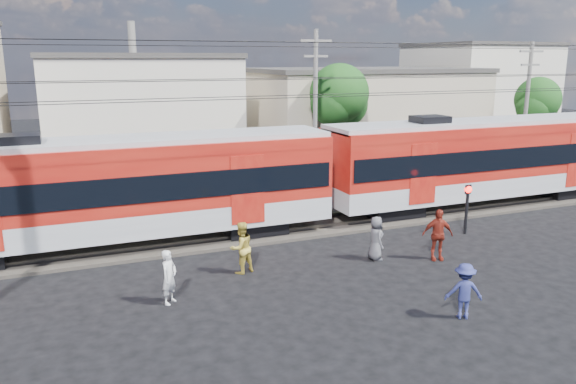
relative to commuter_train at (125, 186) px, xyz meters
name	(u,v)px	position (x,y,z in m)	size (l,w,h in m)	color
ground	(344,312)	(4.96, -8.00, -2.40)	(120.00, 120.00, 0.00)	black
track_bed	(253,231)	(4.96, 0.00, -2.34)	(70.00, 3.40, 0.12)	#2D2823
rail_near	(259,234)	(4.96, -0.75, -2.22)	(70.00, 0.12, 0.12)	#59544C
rail_far	(248,224)	(4.96, 0.75, -2.22)	(70.00, 0.12, 0.12)	#59544C
commuter_train	(125,186)	(0.00, 0.00, 0.00)	(50.30, 3.08, 4.17)	black
catenary	(5,115)	(-3.69, 0.00, 2.73)	(70.00, 9.30, 7.52)	black
building_midwest	(136,108)	(2.96, 19.00, 1.25)	(12.24, 12.24, 7.30)	beige
building_mideast	(361,111)	(18.96, 16.00, 0.75)	(16.32, 10.20, 6.30)	tan
building_east	(476,91)	(32.96, 20.00, 1.75)	(10.20, 10.20, 8.30)	beige
utility_pole_mid	(315,105)	(10.96, 7.00, 2.13)	(1.80, 0.24, 8.50)	slate
utility_pole_east	(526,103)	(24.96, 6.00, 1.88)	(1.80, 0.24, 8.00)	slate
tree_near	(341,97)	(14.15, 10.09, 2.26)	(3.82, 3.64, 6.72)	#382619
tree_far	(538,102)	(29.15, 9.09, 1.59)	(3.36, 3.12, 5.76)	#382619
pedestrian_a	(169,277)	(0.52, -5.52, -1.59)	(0.59, 0.39, 1.62)	silver
pedestrian_b	(241,248)	(3.19, -4.03, -1.53)	(0.85, 0.66, 1.75)	gold
pedestrian_c	(464,291)	(7.82, -9.54, -1.61)	(1.02, 0.59, 1.58)	navy
pedestrian_d	(437,235)	(9.99, -5.44, -1.48)	(1.09, 0.45, 1.85)	maroon
pedestrian_e	(376,238)	(7.98, -4.62, -1.61)	(0.77, 0.50, 1.58)	#4B4B50
car_silver	(547,159)	(27.09, 5.91, -1.78)	(1.48, 3.67, 1.25)	silver
crossing_signal	(467,200)	(12.93, -3.40, -0.98)	(0.30, 0.30, 2.05)	black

